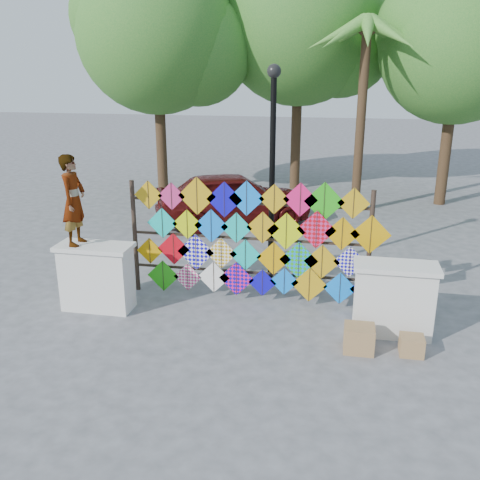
% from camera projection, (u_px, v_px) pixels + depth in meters
% --- Properties ---
extents(ground, '(80.00, 80.00, 0.00)m').
position_uv_depth(ground, '(240.00, 315.00, 9.94)').
color(ground, gray).
rests_on(ground, ground).
extents(parapet_left, '(1.40, 0.65, 1.28)m').
position_uv_depth(parapet_left, '(97.00, 277.00, 10.03)').
color(parapet_left, silver).
rests_on(parapet_left, ground).
extents(parapet_right, '(1.40, 0.65, 1.28)m').
position_uv_depth(parapet_right, '(393.00, 299.00, 9.07)').
color(parapet_right, silver).
rests_on(parapet_right, ground).
extents(kite_rack, '(5.01, 0.24, 2.43)m').
position_uv_depth(kite_rack, '(253.00, 241.00, 10.21)').
color(kite_rack, '#2E2119').
rests_on(kite_rack, ground).
extents(tree_west, '(5.85, 5.20, 8.01)m').
position_uv_depth(tree_west, '(159.00, 35.00, 17.47)').
color(tree_west, '#48361F').
rests_on(tree_west, ground).
extents(tree_mid, '(6.30, 5.60, 8.61)m').
position_uv_depth(tree_mid, '(303.00, 24.00, 18.42)').
color(tree_mid, '#48361F').
rests_on(tree_mid, ground).
extents(tree_east, '(5.40, 4.80, 7.42)m').
position_uv_depth(tree_east, '(461.00, 46.00, 16.38)').
color(tree_east, '#48361F').
rests_on(tree_east, ground).
extents(palm_tree, '(3.62, 3.62, 5.83)m').
position_uv_depth(palm_tree, '(366.00, 46.00, 15.47)').
color(palm_tree, '#48361F').
rests_on(palm_tree, ground).
extents(vendor_woman, '(0.41, 0.62, 1.66)m').
position_uv_depth(vendor_woman, '(73.00, 200.00, 9.63)').
color(vendor_woman, '#99999E').
rests_on(vendor_woman, parapet_left).
extents(sedan, '(4.81, 3.50, 1.52)m').
position_uv_depth(sedan, '(233.00, 198.00, 15.52)').
color(sedan, '#57100F').
rests_on(sedan, ground).
extents(lamppost, '(0.28, 0.28, 4.46)m').
position_uv_depth(lamppost, '(272.00, 155.00, 10.92)').
color(lamppost, black).
rests_on(lamppost, ground).
extents(cardboard_box_near, '(0.49, 0.43, 0.43)m').
position_uv_depth(cardboard_box_near, '(359.00, 338.00, 8.66)').
color(cardboard_box_near, '#A78951').
rests_on(cardboard_box_near, ground).
extents(cardboard_box_far, '(0.37, 0.34, 0.32)m').
position_uv_depth(cardboard_box_far, '(412.00, 345.00, 8.56)').
color(cardboard_box_far, '#A78951').
rests_on(cardboard_box_far, ground).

